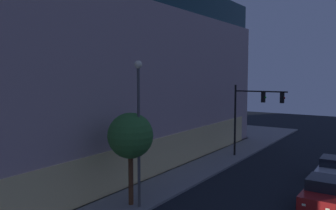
# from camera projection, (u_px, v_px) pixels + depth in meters

# --- Properties ---
(modern_building) EXTENTS (36.06, 26.35, 15.11)m
(modern_building) POSITION_uv_depth(u_px,v_px,m) (45.00, 75.00, 32.47)
(modern_building) COLOR #4C4C51
(modern_building) RESTS_ON ground
(traffic_light_far_corner) EXTENTS (0.56, 4.63, 6.44)m
(traffic_light_far_corner) POSITION_uv_depth(u_px,v_px,m) (254.00, 107.00, 30.81)
(traffic_light_far_corner) COLOR black
(traffic_light_far_corner) RESTS_ON sidewalk_corner
(street_lamp_sidewalk) EXTENTS (0.44, 0.44, 8.10)m
(street_lamp_sidewalk) POSITION_uv_depth(u_px,v_px,m) (139.00, 116.00, 19.04)
(street_lamp_sidewalk) COLOR #4A4A4A
(street_lamp_sidewalk) RESTS_ON sidewalk_corner
(sidewalk_tree) EXTENTS (2.57, 2.57, 5.23)m
(sidewalk_tree) POSITION_uv_depth(u_px,v_px,m) (130.00, 136.00, 19.51)
(sidewalk_tree) COLOR brown
(sidewalk_tree) RESTS_ON sidewalk_corner
(car_red) EXTENTS (4.05, 2.19, 1.66)m
(car_red) POSITION_uv_depth(u_px,v_px,m) (323.00, 193.00, 19.71)
(car_red) COLOR maroon
(car_red) RESTS_ON ground
(car_silver) EXTENTS (4.27, 2.21, 1.65)m
(car_silver) POSITION_uv_depth(u_px,v_px,m) (333.00, 169.00, 24.60)
(car_silver) COLOR #B7BABF
(car_silver) RESTS_ON ground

